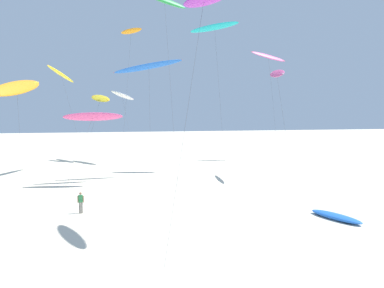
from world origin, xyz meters
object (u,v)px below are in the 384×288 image
(flying_kite_1, at_px, (204,0))
(flying_kite_10, at_px, (100,98))
(flying_kite_6, at_px, (215,27))
(flying_kite_2, at_px, (122,95))
(person_near_left, at_px, (81,202))
(flying_kite_9, at_px, (165,1))
(flying_kite_4, at_px, (93,117))
(flying_kite_8, at_px, (17,88))
(flying_kite_11, at_px, (61,74))
(flying_kite_5, at_px, (131,31))
(grounded_kite_0, at_px, (336,216))
(flying_kite_0, at_px, (149,66))
(flying_kite_3, at_px, (277,73))
(flying_kite_7, at_px, (268,57))

(flying_kite_1, height_order, flying_kite_10, flying_kite_1)
(flying_kite_6, height_order, flying_kite_10, flying_kite_6)
(flying_kite_2, distance_m, person_near_left, 34.31)
(flying_kite_9, height_order, flying_kite_10, flying_kite_9)
(flying_kite_9, xyz_separation_m, flying_kite_10, (-7.83, 20.78, -10.87))
(flying_kite_4, distance_m, flying_kite_8, 8.46)
(flying_kite_1, xyz_separation_m, flying_kite_2, (-3.99, 37.93, -5.02))
(flying_kite_4, xyz_separation_m, flying_kite_6, (16.33, 8.52, 12.17))
(flying_kite_8, xyz_separation_m, flying_kite_11, (2.66, 14.60, 2.65))
(flying_kite_1, height_order, flying_kite_11, flying_kite_1)
(flying_kite_5, relative_size, person_near_left, 12.89)
(flying_kite_2, bearing_deg, flying_kite_1, -84.00)
(flying_kite_1, bearing_deg, person_near_left, 148.33)
(flying_kite_1, height_order, flying_kite_8, flying_kite_1)
(grounded_kite_0, height_order, person_near_left, person_near_left)
(flying_kite_0, bearing_deg, flying_kite_8, -148.22)
(flying_kite_6, bearing_deg, flying_kite_4, -152.45)
(flying_kite_6, bearing_deg, person_near_left, -129.35)
(flying_kite_3, height_order, flying_kite_5, flying_kite_5)
(flying_kite_11, bearing_deg, flying_kite_6, -5.93)
(flying_kite_4, xyz_separation_m, person_near_left, (-0.74, -12.30, -6.68))
(flying_kite_11, distance_m, grounded_kite_0, 39.01)
(flying_kite_4, bearing_deg, flying_kite_0, 33.86)
(flying_kite_0, relative_size, flying_kite_5, 0.68)
(flying_kite_9, bearing_deg, flying_kite_1, -91.07)
(flying_kite_3, bearing_deg, person_near_left, -150.37)
(person_near_left, bearing_deg, flying_kite_10, 87.82)
(flying_kite_7, bearing_deg, grounded_kite_0, -105.74)
(flying_kite_8, bearing_deg, flying_kite_1, -42.61)
(flying_kite_1, relative_size, flying_kite_11, 1.17)
(flying_kite_11, bearing_deg, flying_kite_0, -29.16)
(person_near_left, bearing_deg, flying_kite_11, 98.72)
(flying_kite_5, relative_size, flying_kite_9, 0.99)
(flying_kite_7, height_order, flying_kite_10, flying_kite_7)
(flying_kite_9, distance_m, grounded_kite_0, 31.31)
(flying_kite_7, bearing_deg, flying_kite_2, 176.40)
(flying_kite_6, distance_m, grounded_kite_0, 33.36)
(flying_kite_3, height_order, flying_kite_7, flying_kite_7)
(flying_kite_4, relative_size, grounded_kite_0, 1.77)
(flying_kite_7, xyz_separation_m, flying_kite_8, (-35.70, -22.59, -7.06))
(flying_kite_2, bearing_deg, flying_kite_8, -114.50)
(flying_kite_11, bearing_deg, flying_kite_8, -100.33)
(flying_kite_1, bearing_deg, flying_kite_4, 114.45)
(flying_kite_6, relative_size, flying_kite_11, 1.47)
(person_near_left, bearing_deg, flying_kite_1, -31.67)
(flying_kite_2, height_order, flying_kite_5, flying_kite_5)
(flying_kite_0, relative_size, person_near_left, 8.74)
(flying_kite_10, height_order, person_near_left, flying_kite_10)
(flying_kite_10, height_order, grounded_kite_0, flying_kite_10)
(flying_kite_4, bearing_deg, grounded_kite_0, -45.10)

